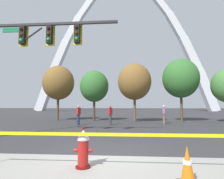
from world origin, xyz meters
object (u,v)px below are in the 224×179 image
(traffic_cone_by_hydrant, at_px, (187,165))
(monument_arch, at_px, (123,50))
(fire_hydrant, at_px, (83,148))
(traffic_signal_gantry, at_px, (29,51))
(pedestrian_standing_center, at_px, (110,115))
(pedestrian_walking_right, at_px, (78,115))
(pedestrian_walking_left, at_px, (164,114))

(traffic_cone_by_hydrant, bearing_deg, monument_arch, 92.17)
(fire_hydrant, relative_size, traffic_signal_gantry, 0.15)
(pedestrian_standing_center, distance_m, pedestrian_walking_right, 2.54)
(traffic_cone_by_hydrant, height_order, pedestrian_standing_center, pedestrian_standing_center)
(pedestrian_walking_left, xyz_separation_m, pedestrian_walking_right, (-7.02, -1.54, 0.00))
(pedestrian_standing_center, bearing_deg, monument_arch, 89.23)
(traffic_signal_gantry, bearing_deg, pedestrian_walking_right, 80.11)
(traffic_signal_gantry, bearing_deg, monument_arch, 84.94)
(traffic_cone_by_hydrant, relative_size, pedestrian_walking_left, 0.46)
(monument_arch, bearing_deg, pedestrian_walking_left, -84.20)
(traffic_cone_by_hydrant, xyz_separation_m, pedestrian_standing_center, (-2.47, 10.70, 0.46))
(fire_hydrant, bearing_deg, monument_arch, 89.62)
(traffic_cone_by_hydrant, bearing_deg, pedestrian_standing_center, 103.00)
(traffic_cone_by_hydrant, height_order, monument_arch, monument_arch)
(pedestrian_walking_left, relative_size, pedestrian_walking_right, 1.00)
(fire_hydrant, bearing_deg, traffic_cone_by_hydrant, -18.26)
(fire_hydrant, height_order, pedestrian_walking_right, pedestrian_walking_right)
(traffic_cone_by_hydrant, distance_m, pedestrian_standing_center, 10.99)
(pedestrian_walking_left, bearing_deg, pedestrian_walking_right, -167.66)
(monument_arch, bearing_deg, fire_hydrant, -90.38)
(fire_hydrant, xyz_separation_m, pedestrian_walking_right, (-2.74, 9.79, 0.35))
(traffic_cone_by_hydrant, xyz_separation_m, pedestrian_walking_left, (2.02, 12.07, 0.46))
(fire_hydrant, distance_m, pedestrian_walking_right, 10.17)
(traffic_cone_by_hydrant, xyz_separation_m, traffic_signal_gantry, (-6.03, 4.67, 3.91))
(fire_hydrant, xyz_separation_m, monument_arch, (0.33, 50.20, 18.42))
(fire_hydrant, bearing_deg, pedestrian_standing_center, 91.18)
(fire_hydrant, distance_m, pedestrian_walking_left, 12.11)
(traffic_signal_gantry, height_order, pedestrian_standing_center, traffic_signal_gantry)
(pedestrian_walking_left, distance_m, pedestrian_walking_right, 7.19)
(fire_hydrant, distance_m, traffic_cone_by_hydrant, 2.39)
(pedestrian_walking_left, bearing_deg, fire_hydrant, -110.72)
(monument_arch, xyz_separation_m, pedestrian_standing_center, (-0.54, -40.25, -18.07))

